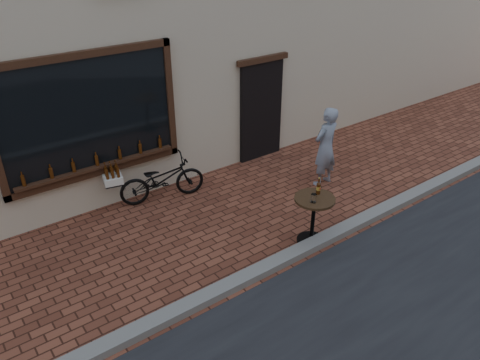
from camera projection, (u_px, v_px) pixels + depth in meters
ground at (301, 264)px, 7.46m from camera, size 90.00×90.00×0.00m
kerb at (293, 254)px, 7.57m from camera, size 90.00×0.25×0.12m
cargo_bicycle at (160, 179)px, 8.98m from camera, size 1.98×0.94×0.93m
bistro_table at (314, 211)px, 7.70m from camera, size 0.67×0.67×1.15m
pedestrian at (325, 147)px, 9.36m from camera, size 0.64×0.46×1.66m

